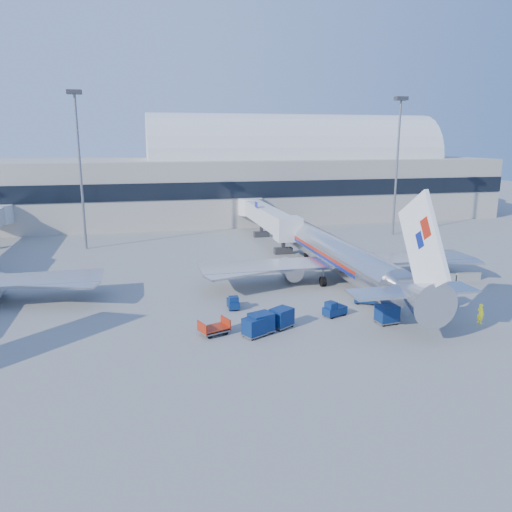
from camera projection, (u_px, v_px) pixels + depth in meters
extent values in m
plane|color=gray|center=(266.00, 301.00, 50.27)|extent=(260.00, 260.00, 0.00)
cube|color=#B2AA9E|center=(70.00, 192.00, 96.49)|extent=(170.00, 28.00, 12.00)
cube|color=black|center=(59.00, 194.00, 83.03)|extent=(170.00, 0.40, 3.00)
cylinder|color=silver|center=(293.00, 158.00, 105.06)|extent=(60.00, 18.00, 18.00)
cylinder|color=silver|center=(337.00, 255.00, 57.51)|extent=(3.80, 28.00, 3.80)
sphere|color=silver|center=(300.00, 233.00, 70.78)|extent=(3.72, 3.72, 3.72)
cone|color=silver|center=(415.00, 295.00, 41.29)|extent=(3.80, 6.00, 3.80)
cube|color=#A91D0D|center=(334.00, 251.00, 58.40)|extent=(3.85, 20.16, 0.32)
cube|color=navy|center=(334.00, 254.00, 58.48)|extent=(3.85, 20.16, 0.32)
cube|color=white|center=(423.00, 244.00, 39.82)|extent=(0.35, 7.79, 8.74)
cube|color=silver|center=(412.00, 291.00, 41.72)|extent=(11.00, 3.00, 0.18)
cube|color=silver|center=(340.00, 262.00, 56.69)|extent=(32.00, 5.00, 0.28)
cylinder|color=#B7B7BC|center=(290.00, 269.00, 57.12)|extent=(2.10, 3.80, 2.10)
cylinder|color=#B7B7BC|center=(378.00, 264.00, 59.55)|extent=(2.10, 3.80, 2.10)
cylinder|color=black|center=(306.00, 254.00, 68.50)|extent=(0.40, 0.90, 0.90)
cube|color=silver|center=(266.00, 216.00, 79.49)|extent=(2.70, 24.00, 2.70)
cube|color=silver|center=(288.00, 229.00, 67.92)|extent=(3.40, 3.20, 3.20)
cylinder|color=silver|center=(250.00, 207.00, 90.39)|extent=(4.40, 4.40, 3.00)
cube|color=#2D2D30|center=(283.00, 241.00, 70.50)|extent=(0.50, 0.50, 3.00)
cube|color=#2D2D30|center=(283.00, 251.00, 70.81)|extent=(2.60, 1.00, 0.90)
cube|color=#2D2D30|center=(261.00, 226.00, 82.83)|extent=(0.50, 0.50, 3.00)
cube|color=#2D2D30|center=(261.00, 234.00, 83.14)|extent=(2.60, 1.00, 0.90)
cube|color=navy|center=(256.00, 205.00, 78.72)|extent=(0.12, 1.40, 0.90)
cylinder|color=slate|center=(81.00, 174.00, 71.80)|extent=(0.36, 0.36, 22.00)
cube|color=#2D2D30|center=(74.00, 92.00, 69.22)|extent=(2.00, 1.20, 0.60)
cylinder|color=slate|center=(397.00, 169.00, 82.84)|extent=(0.36, 0.36, 22.00)
cube|color=#2D2D30|center=(401.00, 98.00, 80.26)|extent=(2.00, 1.20, 0.60)
cube|color=#9E9E96|center=(416.00, 280.00, 56.04)|extent=(3.00, 0.55, 0.90)
cube|color=#9E9E96|center=(443.00, 278.00, 56.77)|extent=(3.00, 0.55, 0.90)
cube|color=#9E9E96|center=(468.00, 276.00, 57.50)|extent=(3.00, 0.55, 0.90)
cube|color=#0B2253|center=(335.00, 310.00, 45.83)|extent=(2.44, 1.82, 0.71)
cube|color=#0B2253|center=(331.00, 306.00, 45.44)|extent=(1.14, 1.20, 0.67)
cylinder|color=black|center=(337.00, 310.00, 46.66)|extent=(0.57, 0.39, 0.53)
cube|color=#0B2253|center=(365.00, 299.00, 49.30)|extent=(2.32, 1.82, 0.68)
cube|color=#0B2253|center=(361.00, 293.00, 49.27)|extent=(1.12, 1.16, 0.63)
cylinder|color=black|center=(372.00, 300.00, 49.60)|extent=(0.54, 0.39, 0.51)
cube|color=#0B2253|center=(233.00, 304.00, 47.91)|extent=(1.07, 2.05, 0.66)
cube|color=#0B2253|center=(234.00, 300.00, 47.37)|extent=(0.90, 0.82, 0.61)
cylinder|color=black|center=(228.00, 304.00, 48.56)|extent=(0.21, 0.50, 0.49)
cube|color=#0B2253|center=(282.00, 317.00, 42.94)|extent=(2.31, 2.20, 1.48)
cube|color=slate|center=(281.00, 325.00, 43.11)|extent=(2.43, 2.30, 0.10)
cylinder|color=black|center=(282.00, 321.00, 43.99)|extent=(0.43, 0.36, 0.41)
cube|color=#0B2253|center=(261.00, 322.00, 41.61)|extent=(2.28, 2.04, 1.52)
cube|color=slate|center=(261.00, 331.00, 41.78)|extent=(2.40, 2.12, 0.10)
cylinder|color=black|center=(264.00, 327.00, 42.65)|extent=(0.45, 0.31, 0.42)
cube|color=#0B2253|center=(254.00, 326.00, 40.95)|extent=(2.15, 1.99, 1.39)
cube|color=slate|center=(254.00, 334.00, 41.11)|extent=(2.26, 2.08, 0.10)
cylinder|color=black|center=(256.00, 330.00, 41.93)|extent=(0.41, 0.31, 0.38)
cube|color=#0B2253|center=(387.00, 313.00, 43.86)|extent=(1.93, 1.58, 1.43)
cube|color=slate|center=(387.00, 321.00, 44.03)|extent=(2.03, 1.64, 0.10)
cylinder|color=black|center=(390.00, 318.00, 44.76)|extent=(0.41, 0.20, 0.39)
cube|color=#0B2253|center=(444.00, 296.00, 48.53)|extent=(1.97, 1.56, 1.54)
cube|color=slate|center=(443.00, 303.00, 48.71)|extent=(2.08, 1.62, 0.11)
cylinder|color=black|center=(446.00, 301.00, 49.41)|extent=(0.43, 0.19, 0.43)
cube|color=slate|center=(214.00, 330.00, 41.47)|extent=(2.76, 2.33, 0.13)
cube|color=#98220D|center=(214.00, 328.00, 41.42)|extent=(2.78, 2.38, 0.09)
cylinder|color=black|center=(219.00, 328.00, 42.38)|extent=(0.46, 0.31, 0.43)
imported|color=#F2FF1A|center=(481.00, 314.00, 43.92)|extent=(0.55, 0.73, 1.80)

